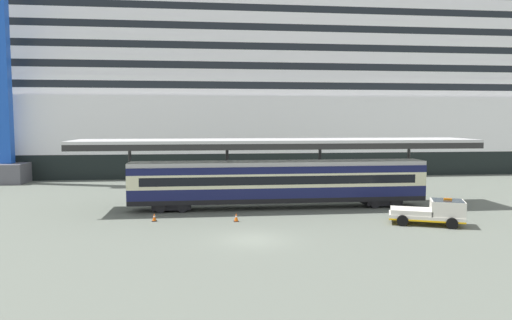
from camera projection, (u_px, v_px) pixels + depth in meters
name	position (u px, v px, depth m)	size (l,w,h in m)	color
ground_plane	(253.00, 240.00, 29.61)	(400.00, 400.00, 0.00)	#5E645A
cruise_ship	(309.00, 94.00, 74.88)	(132.03, 26.50, 34.74)	black
platform_canopy	(278.00, 142.00, 40.23)	(34.84, 5.47, 5.98)	silver
train_carriage	(279.00, 182.00, 40.11)	(25.53, 2.81, 4.11)	black
service_truck	(434.00, 212.00, 33.69)	(5.58, 3.84, 2.02)	silver
traffic_cone_near	(236.00, 217.00, 34.88)	(0.36, 0.36, 0.67)	black
traffic_cone_mid	(154.00, 217.00, 34.99)	(0.36, 0.36, 0.63)	black
dockside_crane	(6.00, 53.00, 55.23)	(12.94, 4.40, 50.11)	#595960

